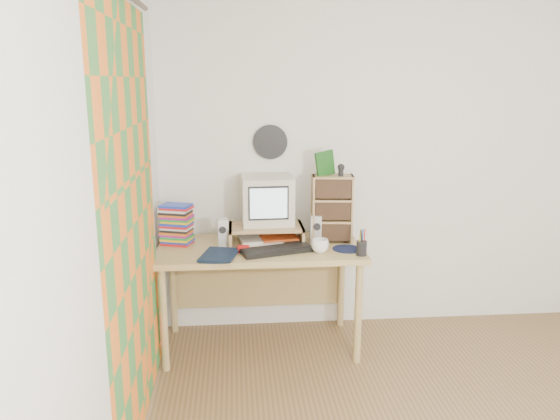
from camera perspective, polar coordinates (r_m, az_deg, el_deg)
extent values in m
plane|color=white|center=(4.20, 11.78, 4.66)|extent=(3.50, 0.00, 3.50)
plane|color=white|center=(2.38, -18.20, -2.30)|extent=(0.00, 3.50, 3.50)
plane|color=orange|center=(2.85, -15.12, -1.64)|extent=(0.00, 2.20, 2.20)
cylinder|color=black|center=(3.99, -1.02, 7.11)|extent=(0.25, 0.02, 0.25)
cube|color=tan|center=(3.79, -2.14, -4.08)|extent=(1.40, 0.70, 0.04)
cube|color=tan|center=(4.21, -2.31, -7.35)|extent=(1.33, 0.02, 0.41)
cylinder|color=tan|center=(3.68, -12.07, -11.19)|extent=(0.05, 0.05, 0.71)
cylinder|color=tan|center=(3.73, 8.17, -10.63)|extent=(0.05, 0.05, 0.71)
cylinder|color=tan|center=(4.21, -11.11, -7.93)|extent=(0.05, 0.05, 0.71)
cylinder|color=tan|center=(4.26, 6.43, -7.50)|extent=(0.05, 0.05, 0.71)
cube|color=tan|center=(3.86, -5.19, -2.57)|extent=(0.02, 0.30, 0.12)
cube|color=tan|center=(3.88, 2.21, -2.41)|extent=(0.02, 0.30, 0.12)
cube|color=tan|center=(3.85, -1.48, -1.78)|extent=(0.52, 0.30, 0.02)
cube|color=beige|center=(3.86, -1.32, 0.99)|extent=(0.37, 0.37, 0.34)
cube|color=silver|center=(3.78, -6.00, -2.35)|extent=(0.08, 0.08, 0.19)
cube|color=silver|center=(3.83, 3.78, -2.03)|extent=(0.08, 0.08, 0.20)
cube|color=black|center=(3.64, -0.32, -4.23)|extent=(0.50, 0.29, 0.03)
cube|color=tan|center=(3.85, 5.49, 0.12)|extent=(0.30, 0.18, 0.47)
imported|color=white|center=(3.64, 4.20, -3.75)|extent=(0.13, 0.13, 0.09)
imported|color=#0D1A32|center=(3.59, -8.03, -4.40)|extent=(0.30, 0.25, 0.05)
cylinder|color=#101936|center=(3.74, 7.04, -4.06)|extent=(0.25, 0.25, 0.00)
cube|color=red|center=(3.66, -3.86, -4.08)|extent=(0.08, 0.06, 0.04)
cube|color=#185017|center=(3.80, 4.71, 4.89)|extent=(0.13, 0.07, 0.17)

